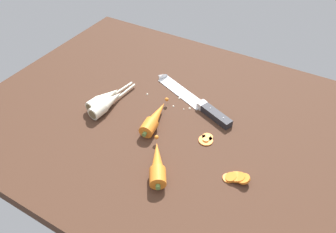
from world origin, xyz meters
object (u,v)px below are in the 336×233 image
object	(u,v)px
parsnip_front	(104,99)
carrot_slice_stray_mid	(208,137)
parsnip_mid_left	(107,103)
whole_carrot_second	(157,164)
chefs_knife	(190,97)
carrot_slice_stray_near	(206,140)
whole_carrot	(154,119)
carrot_slice_stack	(236,178)

from	to	relation	value
parsnip_front	carrot_slice_stray_mid	xyz separation A→B (cm)	(35.08, 2.66, -1.62)
parsnip_mid_left	whole_carrot_second	bearing A→B (deg)	-26.20
whole_carrot_second	carrot_slice_stray_mid	size ratio (longest dim) A/B	4.91
chefs_knife	carrot_slice_stray_mid	xyz separation A→B (cm)	(12.61, -13.24, -0.29)
whole_carrot_second	carrot_slice_stray_near	xyz separation A→B (cm)	(6.52, 15.65, -1.74)
whole_carrot_second	parsnip_mid_left	size ratio (longest dim) A/B	0.76
whole_carrot	carrot_slice_stray_mid	xyz separation A→B (cm)	(16.21, 2.67, -1.74)
whole_carrot	carrot_slice_stray_near	size ratio (longest dim) A/B	4.28
whole_carrot	carrot_slice_stack	size ratio (longest dim) A/B	2.61
whole_carrot	whole_carrot_second	size ratio (longest dim) A/B	1.15
parsnip_front	whole_carrot	bearing A→B (deg)	-0.02
carrot_slice_stack	parsnip_mid_left	bearing A→B (deg)	172.61
carrot_slice_stray_near	carrot_slice_stack	bearing A→B (deg)	-34.74
whole_carrot	carrot_slice_stack	xyz separation A→B (cm)	(28.63, -7.25, -1.24)
carrot_slice_stray_mid	parsnip_front	bearing A→B (deg)	-175.66
parsnip_mid_left	carrot_slice_stack	xyz separation A→B (cm)	(45.20, -5.86, -1.12)
whole_carrot	carrot_slice_stray_near	bearing A→B (deg)	4.56
parsnip_mid_left	carrot_slice_stray_near	world-z (taller)	parsnip_mid_left
whole_carrot_second	carrot_slice_stray_mid	xyz separation A→B (cm)	(6.43, 17.02, -1.74)
whole_carrot	whole_carrot_second	xyz separation A→B (cm)	(9.79, -14.35, 0.00)
parsnip_mid_left	carrot_slice_stack	distance (cm)	45.59
chefs_knife	carrot_slice_stack	world-z (taller)	chefs_knife
whole_carrot_second	carrot_slice_stray_mid	bearing A→B (deg)	69.32
carrot_slice_stray_near	whole_carrot_second	bearing A→B (deg)	-112.60
whole_carrot	chefs_knife	bearing A→B (deg)	77.23
whole_carrot_second	parsnip_front	xyz separation A→B (cm)	(-28.66, 14.36, -0.12)
whole_carrot	parsnip_front	xyz separation A→B (cm)	(-18.87, 0.01, -0.12)
whole_carrot_second	carrot_slice_stack	distance (cm)	20.18
parsnip_front	parsnip_mid_left	bearing A→B (deg)	-31.14
whole_carrot	carrot_slice_stray_mid	distance (cm)	16.52
parsnip_mid_left	carrot_slice_stray_near	bearing A→B (deg)	4.68
carrot_slice_stray_near	chefs_knife	bearing A→B (deg)	131.00
chefs_knife	carrot_slice_stack	distance (cm)	34.10
whole_carrot_second	carrot_slice_stack	bearing A→B (deg)	20.65
carrot_slice_stack	chefs_knife	bearing A→B (deg)	137.22
whole_carrot	carrot_slice_stray_near	xyz separation A→B (cm)	(16.31, 1.30, -1.74)
carrot_slice_stack	carrot_slice_stray_near	size ratio (longest dim) A/B	1.64
carrot_slice_stray_near	parsnip_mid_left	bearing A→B (deg)	-175.32
carrot_slice_stack	carrot_slice_stray_mid	bearing A→B (deg)	141.39
whole_carrot_second	carrot_slice_stray_mid	distance (cm)	18.28
carrot_slice_stray_near	carrot_slice_stray_mid	distance (cm)	1.37
parsnip_mid_left	parsnip_front	bearing A→B (deg)	148.86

